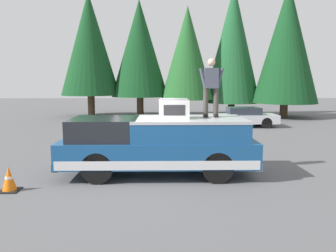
{
  "coord_description": "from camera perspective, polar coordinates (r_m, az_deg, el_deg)",
  "views": [
    {
      "loc": [
        -9.09,
        -0.8,
        2.69
      ],
      "look_at": [
        0.84,
        -0.98,
        1.35
      ],
      "focal_mm": 35.49,
      "sensor_mm": 36.0,
      "label": 1
    }
  ],
  "objects": [
    {
      "name": "ground_plane",
      "position": [
        9.51,
        -5.9,
        -8.79
      ],
      "size": [
        90.0,
        90.0,
        0.0
      ],
      "primitive_type": "plane",
      "color": "#565659"
    },
    {
      "name": "conifer_far_left",
      "position": [
        26.51,
        19.73,
        13.17
      ],
      "size": [
        4.74,
        4.74,
        9.79
      ],
      "color": "#4C3826",
      "rests_on": "ground"
    },
    {
      "name": "parked_car_silver",
      "position": [
        20.28,
        12.61,
        1.52
      ],
      "size": [
        1.64,
        4.1,
        1.16
      ],
      "color": "silver",
      "rests_on": "ground"
    },
    {
      "name": "compressor_unit",
      "position": [
        9.36,
        1.03,
        3.0
      ],
      "size": [
        0.65,
        0.84,
        0.56
      ],
      "color": "white",
      "rests_on": "pickup_truck"
    },
    {
      "name": "person_on_truck_bed",
      "position": [
        9.75,
        7.42,
        6.81
      ],
      "size": [
        0.29,
        0.72,
        1.69
      ],
      "color": "#423D38",
      "rests_on": "pickup_truck"
    },
    {
      "name": "conifer_center_left",
      "position": [
        25.6,
        3.34,
        12.36
      ],
      "size": [
        3.96,
        3.96,
        8.26
      ],
      "color": "#4C3826",
      "rests_on": "ground"
    },
    {
      "name": "traffic_cone",
      "position": [
        9.15,
        -25.63,
        -8.3
      ],
      "size": [
        0.47,
        0.47,
        0.62
      ],
      "color": "black",
      "rests_on": "ground"
    },
    {
      "name": "conifer_left",
      "position": [
        27.3,
        11.08,
        13.56
      ],
      "size": [
        4.42,
        4.42,
        10.13
      ],
      "color": "#4C3826",
      "rests_on": "ground"
    },
    {
      "name": "pickup_truck",
      "position": [
        9.6,
        -1.7,
        -3.22
      ],
      "size": [
        2.01,
        5.54,
        1.65
      ],
      "color": "navy",
      "rests_on": "ground"
    },
    {
      "name": "conifer_right",
      "position": [
        26.77,
        -13.34,
        13.5
      ],
      "size": [
        4.48,
        4.48,
        9.4
      ],
      "color": "#4C3826",
      "rests_on": "ground"
    },
    {
      "name": "conifer_center_right",
      "position": [
        26.46,
        -4.91,
        13.08
      ],
      "size": [
        4.42,
        4.42,
        8.92
      ],
      "color": "#4C3826",
      "rests_on": "ground"
    }
  ]
}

